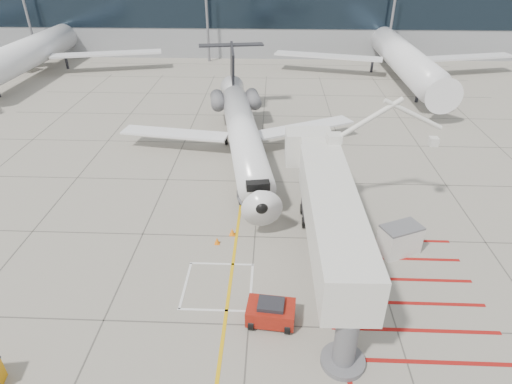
{
  "coord_description": "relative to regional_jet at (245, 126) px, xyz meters",
  "views": [
    {
      "loc": [
        1.08,
        -20.26,
        18.09
      ],
      "look_at": [
        0.0,
        6.0,
        2.5
      ],
      "focal_mm": 30.0,
      "sensor_mm": 36.0,
      "label": 1
    }
  ],
  "objects": [
    {
      "name": "ground_power_unit",
      "position": [
        10.93,
        -11.99,
        -2.97
      ],
      "size": [
        2.98,
        2.45,
        2.05
      ],
      "primitive_type": null,
      "rotation": [
        0.0,
        0.0,
        0.43
      ],
      "color": "silver",
      "rests_on": "ground_plane"
    },
    {
      "name": "bg_aircraft_c",
      "position": [
        20.81,
        31.27,
        2.12
      ],
      "size": [
        36.69,
        40.76,
        12.23
      ],
      "primitive_type": null,
      "color": "silver",
      "rests_on": "ground_plane"
    },
    {
      "name": "terminal_building",
      "position": [
        11.3,
        55.27,
        3.0
      ],
      "size": [
        180.0,
        28.0,
        14.0
      ],
      "primitive_type": "cube",
      "color": "gray",
      "rests_on": "ground_plane"
    },
    {
      "name": "bg_aircraft_b",
      "position": [
        -34.01,
        31.27,
        2.21
      ],
      "size": [
        37.26,
        41.4,
        12.42
      ],
      "primitive_type": null,
      "color": "silver",
      "rests_on": "ground_plane"
    },
    {
      "name": "pushback_tug",
      "position": [
        2.5,
        -18.43,
        -3.24
      ],
      "size": [
        2.74,
        1.87,
        1.51
      ],
      "primitive_type": null,
      "rotation": [
        0.0,
        0.0,
        -0.1
      ],
      "color": "maroon",
      "rests_on": "ground_plane"
    },
    {
      "name": "terminal_glass_band",
      "position": [
        11.3,
        41.22,
        4.0
      ],
      "size": [
        180.0,
        0.1,
        6.0
      ],
      "primitive_type": "cube",
      "color": "black",
      "rests_on": "ground_plane"
    },
    {
      "name": "ground_plane",
      "position": [
        1.3,
        -14.73,
        -4.0
      ],
      "size": [
        260.0,
        260.0,
        0.0
      ],
      "primitive_type": "plane",
      "color": "gray",
      "rests_on": "ground"
    },
    {
      "name": "cone_nose",
      "position": [
        -1.26,
        -11.61,
        -3.74
      ],
      "size": [
        0.37,
        0.37,
        0.51
      ],
      "primitive_type": "cone",
      "color": "orange",
      "rests_on": "ground_plane"
    },
    {
      "name": "regional_jet",
      "position": [
        0.0,
        0.0,
        0.0
      ],
      "size": [
        28.83,
        34.03,
        7.99
      ],
      "primitive_type": null,
      "rotation": [
        0.0,
        0.0,
        0.16
      ],
      "color": "white",
      "rests_on": "ground_plane"
    },
    {
      "name": "baggage_cart",
      "position": [
        0.92,
        -6.69,
        -3.33
      ],
      "size": [
        2.47,
        2.05,
        1.34
      ],
      "primitive_type": null,
      "rotation": [
        0.0,
        0.0,
        0.39
      ],
      "color": "#5C5C61",
      "rests_on": "ground_plane"
    },
    {
      "name": "jet_bridge",
      "position": [
        5.94,
        -14.44,
        -0.2
      ],
      "size": [
        9.42,
        19.18,
        7.59
      ],
      "primitive_type": null,
      "rotation": [
        0.0,
        0.0,
        0.02
      ],
      "color": "silver",
      "rests_on": "ground_plane"
    },
    {
      "name": "cone_side",
      "position": [
        -0.31,
        -10.56,
        -3.71
      ],
      "size": [
        0.41,
        0.41,
        0.57
      ],
      "primitive_type": "cone",
      "color": "orange",
      "rests_on": "ground_plane"
    }
  ]
}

